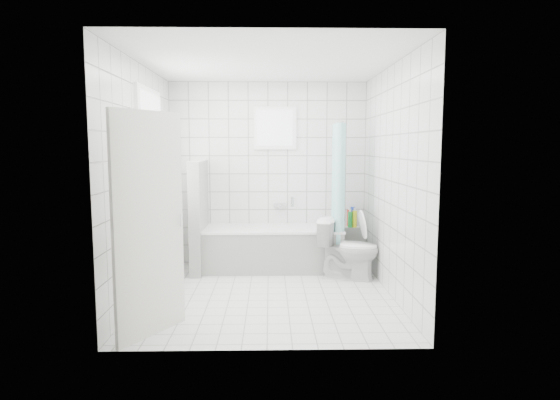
{
  "coord_description": "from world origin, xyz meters",
  "views": [
    {
      "loc": [
        0.03,
        -5.23,
        1.69
      ],
      "look_at": [
        0.15,
        0.35,
        1.05
      ],
      "focal_mm": 30.0,
      "sensor_mm": 36.0,
      "label": 1
    }
  ],
  "objects": [
    {
      "name": "window_left",
      "position": [
        -1.35,
        0.3,
        1.6
      ],
      "size": [
        0.01,
        0.9,
        1.4
      ],
      "primitive_type": "cube",
      "color": "white",
      "rests_on": "wall_left"
    },
    {
      "name": "door",
      "position": [
        -1.04,
        -1.14,
        1.0
      ],
      "size": [
        0.46,
        0.7,
        2.0
      ],
      "primitive_type": "cube",
      "rotation": [
        0.0,
        0.0,
        -0.56
      ],
      "color": "silver",
      "rests_on": "ground"
    },
    {
      "name": "sill_bottles",
      "position": [
        -1.3,
        0.22,
        1.03
      ],
      "size": [
        0.15,
        0.65,
        0.31
      ],
      "color": "silver",
      "rests_on": "window_sill"
    },
    {
      "name": "wall_left",
      "position": [
        -1.4,
        0.0,
        1.3
      ],
      "size": [
        0.02,
        3.0,
        2.6
      ],
      "primitive_type": "cube",
      "color": "white",
      "rests_on": "ground"
    },
    {
      "name": "ledge_bottles",
      "position": [
        1.2,
        1.35,
        0.67
      ],
      "size": [
        0.13,
        0.18,
        0.28
      ],
      "color": "yellow",
      "rests_on": "tiled_ledge"
    },
    {
      "name": "wall_back",
      "position": [
        0.0,
        1.5,
        1.3
      ],
      "size": [
        2.8,
        0.02,
        2.6
      ],
      "primitive_type": "cube",
      "color": "white",
      "rests_on": "ground"
    },
    {
      "name": "partition_wall",
      "position": [
        -0.94,
        1.07,
        0.75
      ],
      "size": [
        0.15,
        0.85,
        1.5
      ],
      "primitive_type": "cube",
      "color": "white",
      "rests_on": "ground"
    },
    {
      "name": "window_sill",
      "position": [
        -1.31,
        0.3,
        0.86
      ],
      "size": [
        0.18,
        1.02,
        0.08
      ],
      "primitive_type": "cube",
      "color": "white",
      "rests_on": "wall_left"
    },
    {
      "name": "window_back",
      "position": [
        0.1,
        1.46,
        1.95
      ],
      "size": [
        0.5,
        0.01,
        0.5
      ],
      "primitive_type": "cube",
      "color": "white",
      "rests_on": "wall_back"
    },
    {
      "name": "ceiling",
      "position": [
        0.0,
        0.0,
        2.6
      ],
      "size": [
        3.0,
        3.0,
        0.0
      ],
      "primitive_type": "plane",
      "rotation": [
        3.14,
        0.0,
        0.0
      ],
      "color": "white",
      "rests_on": "ground"
    },
    {
      "name": "toilet",
      "position": [
        1.03,
        0.63,
        0.39
      ],
      "size": [
        0.85,
        0.63,
        0.77
      ],
      "primitive_type": "imported",
      "rotation": [
        0.0,
        0.0,
        1.28
      ],
      "color": "white",
      "rests_on": "ground"
    },
    {
      "name": "wall_right",
      "position": [
        1.4,
        0.0,
        1.3
      ],
      "size": [
        0.02,
        3.0,
        2.6
      ],
      "primitive_type": "cube",
      "color": "white",
      "rests_on": "ground"
    },
    {
      "name": "ground",
      "position": [
        0.0,
        0.0,
        0.0
      ],
      "size": [
        3.0,
        3.0,
        0.0
      ],
      "primitive_type": "plane",
      "color": "white",
      "rests_on": "ground"
    },
    {
      "name": "wall_front",
      "position": [
        0.0,
        -1.5,
        1.3
      ],
      "size": [
        2.8,
        0.02,
        2.6
      ],
      "primitive_type": "cube",
      "color": "white",
      "rests_on": "ground"
    },
    {
      "name": "tiled_ledge",
      "position": [
        1.2,
        1.38,
        0.28
      ],
      "size": [
        0.4,
        0.24,
        0.55
      ],
      "primitive_type": "cube",
      "color": "white",
      "rests_on": "ground"
    },
    {
      "name": "tub_faucet",
      "position": [
        0.17,
        1.46,
        0.85
      ],
      "size": [
        0.18,
        0.06,
        0.06
      ],
      "primitive_type": "cube",
      "color": "silver",
      "rests_on": "wall_back"
    },
    {
      "name": "bathtub",
      "position": [
        0.07,
        1.12,
        0.29
      ],
      "size": [
        1.88,
        0.77,
        0.58
      ],
      "color": "white",
      "rests_on": "ground"
    },
    {
      "name": "curtain_rod",
      "position": [
        0.95,
        1.1,
        2.0
      ],
      "size": [
        0.02,
        0.8,
        0.02
      ],
      "primitive_type": "cylinder",
      "rotation": [
        1.57,
        0.0,
        0.0
      ],
      "color": "silver",
      "rests_on": "wall_back"
    },
    {
      "name": "shower_curtain",
      "position": [
        0.95,
        0.97,
        1.1
      ],
      "size": [
        0.14,
        0.48,
        1.78
      ],
      "primitive_type": null,
      "color": "#45CAC0",
      "rests_on": "curtain_rod"
    }
  ]
}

